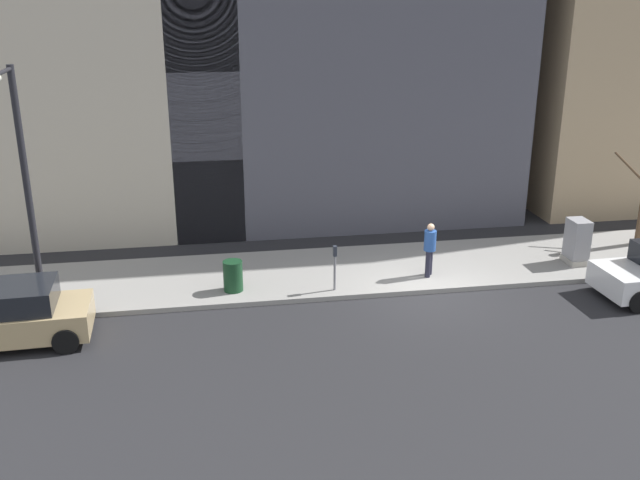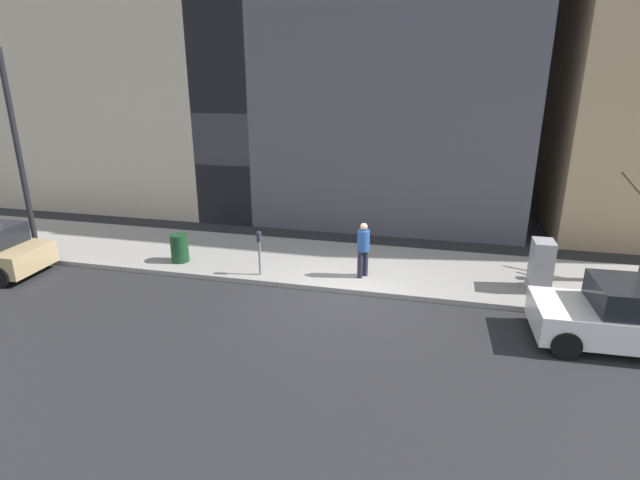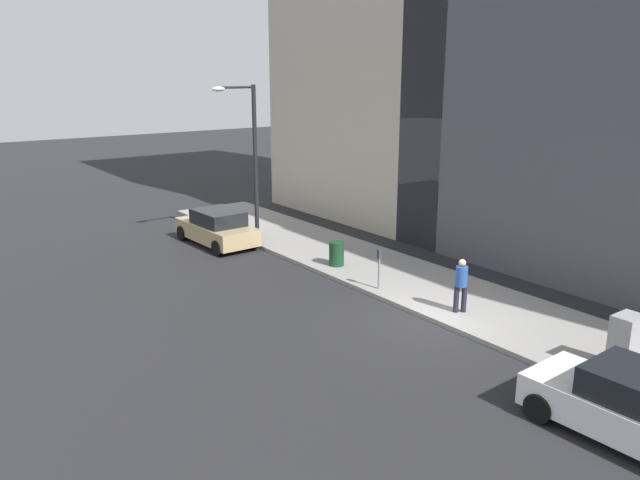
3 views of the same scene
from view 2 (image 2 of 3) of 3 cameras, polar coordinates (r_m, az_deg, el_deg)
name	(u,v)px [view 2 (image 2 of 3)]	position (r m, az deg, el deg)	size (l,w,h in m)	color
ground_plane	(346,294)	(14.14, 3.04, -6.21)	(120.00, 120.00, 0.00)	#232326
sidewalk	(358,266)	(15.92, 4.41, -3.02)	(4.00, 36.00, 0.15)	gray
parked_car_white	(636,317)	(13.33, 32.39, -7.42)	(2.05, 4.26, 1.52)	white
parking_meter	(259,249)	(14.87, -6.95, -0.99)	(0.14, 0.10, 1.35)	slate
utility_box	(541,266)	(15.10, 23.93, -2.72)	(0.83, 0.61, 1.43)	#A8A399
streetlamp	(9,137)	(18.50, -32.04, 9.90)	(1.97, 0.32, 6.50)	black
trash_bin	(180,248)	(16.57, -15.76, -0.89)	(0.56, 0.56, 0.90)	#14381E
pedestrian_near_meter	(363,247)	(14.64, 4.96, -0.79)	(0.36, 0.36, 1.66)	#1E1E2D
office_block_center	(380,8)	(24.88, 6.82, 24.84)	(12.76, 12.76, 17.37)	#4C4C56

